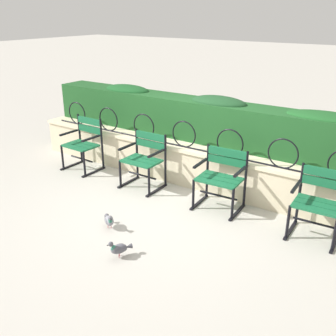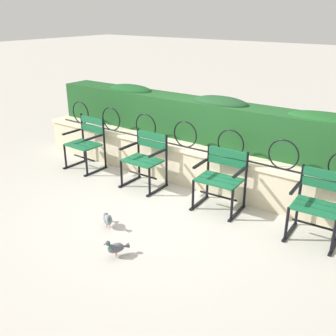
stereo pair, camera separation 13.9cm
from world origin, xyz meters
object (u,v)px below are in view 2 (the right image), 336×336
object	(u,v)px
park_chair_leftmost	(86,142)
park_chair_centre_left	(146,158)
park_chair_rightmost	(318,203)
pigeon_far_side	(108,219)
pigeon_near_chairs	(116,248)
park_chair_centre_right	(221,177)

from	to	relation	value
park_chair_leftmost	park_chair_centre_left	bearing A→B (deg)	0.33
park_chair_rightmost	pigeon_far_side	size ratio (longest dim) A/B	3.29
park_chair_rightmost	pigeon_far_side	world-z (taller)	park_chair_rightmost
pigeon_near_chairs	park_chair_rightmost	bearing A→B (deg)	45.69
park_chair_centre_right	pigeon_near_chairs	xyz separation A→B (m)	(-0.37, -1.74, -0.35)
park_chair_rightmost	park_chair_centre_right	bearing A→B (deg)	179.04
park_chair_centre_right	pigeon_near_chairs	size ratio (longest dim) A/B	3.06
park_chair_leftmost	park_chair_rightmost	xyz separation A→B (m)	(3.93, 0.02, -0.01)
park_chair_leftmost	park_chair_centre_left	size ratio (longest dim) A/B	1.06
park_chair_centre_left	park_chair_centre_right	distance (m)	1.31
pigeon_far_side	pigeon_near_chairs	bearing A→B (deg)	-37.92
park_chair_centre_left	pigeon_far_side	size ratio (longest dim) A/B	3.30
park_chair_centre_left	pigeon_far_side	xyz separation A→B (m)	(0.42, -1.30, -0.35)
park_chair_centre_left	park_chair_centre_right	xyz separation A→B (m)	(1.31, 0.04, -0.00)
park_chair_centre_right	park_chair_rightmost	world-z (taller)	park_chair_rightmost
park_chair_leftmost	park_chair_centre_right	bearing A→B (deg)	0.94
park_chair_leftmost	park_chair_centre_right	world-z (taller)	park_chair_leftmost
park_chair_leftmost	park_chair_rightmost	world-z (taller)	park_chair_leftmost
park_chair_rightmost	pigeon_near_chairs	xyz separation A→B (m)	(-1.68, -1.72, -0.35)
pigeon_near_chairs	park_chair_leftmost	bearing A→B (deg)	142.92
park_chair_rightmost	park_chair_centre_left	bearing A→B (deg)	-179.72
pigeon_near_chairs	pigeon_far_side	xyz separation A→B (m)	(-0.52, 0.41, 0.00)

